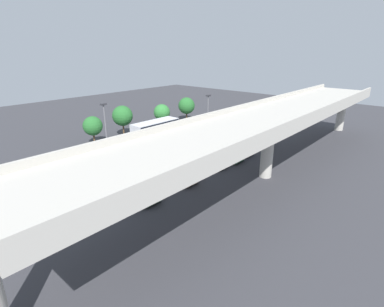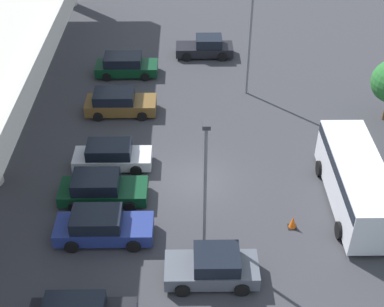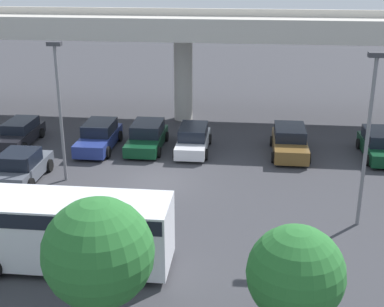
{
  "view_description": "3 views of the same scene",
  "coord_description": "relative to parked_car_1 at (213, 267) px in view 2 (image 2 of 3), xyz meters",
  "views": [
    {
      "loc": [
        28.15,
        25.45,
        13.43
      ],
      "look_at": [
        1.56,
        2.26,
        0.92
      ],
      "focal_mm": 28.0,
      "sensor_mm": 36.0,
      "label": 1
    },
    {
      "loc": [
        -23.3,
        0.53,
        19.73
      ],
      "look_at": [
        0.8,
        0.24,
        1.34
      ],
      "focal_mm": 50.0,
      "sensor_mm": 36.0,
      "label": 2
    },
    {
      "loc": [
        4.68,
        -25.52,
        11.13
      ],
      "look_at": [
        1.84,
        0.51,
        1.46
      ],
      "focal_mm": 50.0,
      "sensor_mm": 36.0,
      "label": 3
    }
  ],
  "objects": [
    {
      "name": "parked_car_2",
      "position": [
        2.67,
        5.4,
        -0.0
      ],
      "size": [
        2.12,
        4.87,
        1.63
      ],
      "rotation": [
        0.0,
        0.0,
        -1.57
      ],
      "color": "navy",
      "rests_on": "ground_plane"
    },
    {
      "name": "lamp_post_mid_lot",
      "position": [
        16.71,
        -3.12,
        3.71
      ],
      "size": [
        0.7,
        0.35,
        7.59
      ],
      "color": "slate",
      "rests_on": "ground_plane"
    },
    {
      "name": "lamp_post_near_aisle",
      "position": [
        2.25,
        0.33,
        3.54
      ],
      "size": [
        0.7,
        0.35,
        7.26
      ],
      "color": "slate",
      "rests_on": "ground_plane"
    },
    {
      "name": "parked_car_4",
      "position": [
        8.47,
        5.56,
        -0.03
      ],
      "size": [
        2.01,
        4.54,
        1.54
      ],
      "rotation": [
        0.0,
        0.0,
        -1.57
      ],
      "color": "silver",
      "rests_on": "ground_plane"
    },
    {
      "name": "parked_car_7",
      "position": [
        22.55,
        -0.39,
        -0.03
      ],
      "size": [
        2.09,
        4.51,
        1.6
      ],
      "rotation": [
        0.0,
        0.0,
        1.57
      ],
      "color": "black",
      "rests_on": "ground_plane"
    },
    {
      "name": "parked_car_6",
      "position": [
        19.54,
        5.7,
        -0.01
      ],
      "size": [
        2.19,
        4.6,
        1.56
      ],
      "rotation": [
        0.0,
        0.0,
        -1.57
      ],
      "color": "#0C381E",
      "rests_on": "ground_plane"
    },
    {
      "name": "traffic_cone",
      "position": [
        3.27,
        -4.24,
        -0.44
      ],
      "size": [
        0.44,
        0.44,
        0.7
      ],
      "color": "black",
      "rests_on": "ground_plane"
    },
    {
      "name": "parked_car_3",
      "position": [
        5.58,
        5.81,
        -0.03
      ],
      "size": [
        2.19,
        4.75,
        1.56
      ],
      "rotation": [
        0.0,
        0.0,
        -1.57
      ],
      "color": "#0C381E",
      "rests_on": "ground_plane"
    },
    {
      "name": "parked_car_1",
      "position": [
        0.0,
        0.0,
        0.0
      ],
      "size": [
        2.15,
        4.31,
        1.66
      ],
      "rotation": [
        0.0,
        0.0,
        1.57
      ],
      "color": "#515660",
      "rests_on": "ground_plane"
    },
    {
      "name": "ground_plane",
      "position": [
        7.04,
        0.63,
        -0.76
      ],
      "size": [
        112.58,
        112.58,
        0.0
      ],
      "primitive_type": "plane",
      "color": "#38383D"
    },
    {
      "name": "shuttle_bus",
      "position": [
        5.05,
        -7.72,
        0.88
      ],
      "size": [
        7.97,
        2.78,
        2.76
      ],
      "rotation": [
        0.0,
        0.0,
        3.14
      ],
      "color": "silver",
      "rests_on": "ground_plane"
    },
    {
      "name": "parked_car_5",
      "position": [
        14.25,
        5.68,
        0.0
      ],
      "size": [
        2.2,
        4.69,
        1.61
      ],
      "rotation": [
        0.0,
        0.0,
        -1.57
      ],
      "color": "brown",
      "rests_on": "ground_plane"
    }
  ]
}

